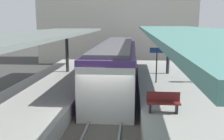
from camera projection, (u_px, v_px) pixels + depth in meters
ground_plane at (105, 127)px, 11.29m from camera, size 80.00×80.00×0.00m
platform_left at (25, 114)px, 11.52m from camera, size 4.40×28.00×1.00m
platform_right at (190, 120)px, 10.87m from camera, size 4.40×28.00×1.00m
track_ballast at (105, 125)px, 11.27m from camera, size 3.20×28.00×0.20m
rail_near_side at (90, 121)px, 11.30m from camera, size 0.08×28.00×0.14m
rail_far_side at (121, 122)px, 11.18m from camera, size 0.08×28.00×0.14m
commuter_train at (116, 64)px, 17.90m from camera, size 2.78×14.47×3.10m
canopy_left at (32, 36)px, 12.20m from camera, size 4.18×21.00×3.20m
canopy_right at (189, 32)px, 11.52m from camera, size 4.18×21.00×3.42m
platform_bench at (163, 102)px, 10.32m from camera, size 1.40×0.41×0.86m
platform_sign at (157, 57)px, 15.24m from camera, size 0.90×0.08×2.21m
passenger_near_bench at (198, 68)px, 15.53m from camera, size 0.36×0.36×1.71m
station_building_backdrop at (117, 16)px, 29.87m from camera, size 18.00×6.00×11.00m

